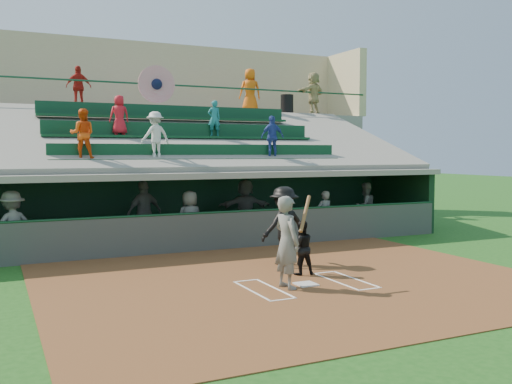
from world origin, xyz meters
name	(u,v)px	position (x,y,z in m)	size (l,w,h in m)	color
ground	(306,286)	(0.00, 0.00, 0.00)	(100.00, 100.00, 0.00)	#1B4D15
dirt_slab	(295,281)	(0.00, 0.50, 0.01)	(11.00, 9.00, 0.02)	brown
home_plate	(306,284)	(0.00, 0.00, 0.04)	(0.43, 0.43, 0.03)	silver
batters_box_chalk	(306,285)	(0.00, 0.00, 0.02)	(2.65, 1.85, 0.01)	white
dugout_floor	(201,241)	(0.00, 6.75, 0.02)	(16.00, 3.50, 0.04)	gray
concourse_slab	(148,166)	(0.00, 13.50, 2.30)	(20.00, 3.00, 4.60)	gray
grandstand	(168,169)	(-0.01, 10.51, 2.26)	(20.40, 10.40, 7.80)	#464A46
batter_at_plate	(287,242)	(-0.51, -0.08, 1.00)	(0.90, 0.80, 1.95)	#5A5C57
catcher	(301,248)	(0.42, 0.96, 0.65)	(0.62, 0.48, 1.27)	black
home_umpire	(284,226)	(0.63, 2.21, 1.02)	(1.29, 0.74, 2.00)	black
dugout_bench	(195,229)	(0.24, 8.13, 0.24)	(13.30, 0.40, 0.40)	#986337
dugout_player_a	(12,226)	(-5.66, 5.44, 0.96)	(1.19, 0.69, 1.85)	#595C57
dugout_player_b	(144,213)	(-1.89, 6.57, 1.03)	(1.17, 0.49, 1.99)	#535651
dugout_player_c	(190,219)	(-0.77, 5.57, 0.89)	(0.83, 0.54, 1.70)	#555752
dugout_player_d	(245,207)	(1.70, 7.07, 1.01)	(1.80, 0.57, 1.94)	#525550
dugout_player_e	(324,215)	(3.82, 5.41, 0.83)	(0.57, 0.38, 1.58)	#585B56
dugout_player_f	(365,207)	(6.02, 6.20, 0.93)	(0.86, 0.67, 1.77)	#5F625D
trash_bin	(287,104)	(6.07, 12.28, 5.03)	(0.58, 0.58, 0.87)	black
concourse_staff_a	(79,87)	(-2.94, 12.44, 5.41)	(0.95, 0.39, 1.62)	#A91B13
concourse_staff_b	(250,91)	(4.25, 12.31, 5.56)	(0.94, 0.61, 1.93)	#D95A0C
concourse_staff_c	(313,93)	(7.33, 12.11, 5.57)	(1.80, 0.57, 1.94)	tan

